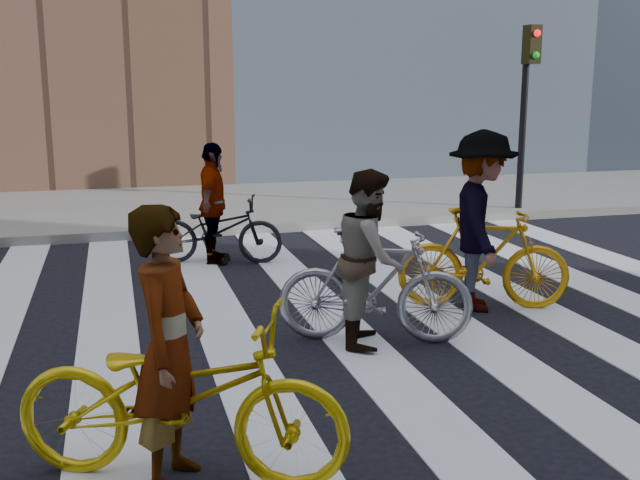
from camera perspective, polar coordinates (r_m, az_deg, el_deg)
name	(u,v)px	position (r m, az deg, el deg)	size (l,w,h in m)	color
ground	(400,328)	(7.38, 6.15, -6.72)	(100.00, 100.00, 0.00)	black
sidewalk_far	(257,204)	(14.42, -4.84, 2.72)	(100.00, 5.00, 0.15)	gray
zebra_crosswalk	(401,328)	(7.38, 6.15, -6.68)	(8.25, 10.00, 0.01)	silver
traffic_signal	(527,88)	(13.74, 15.51, 11.13)	(0.22, 0.42, 3.33)	black
bike_yellow_left	(180,396)	(4.57, -10.62, -11.63)	(0.71, 2.03, 1.07)	gold
bike_silver_mid	(375,286)	(6.84, 4.21, -3.50)	(0.50, 1.78, 1.07)	#9C9EA6
bike_yellow_right	(484,259)	(8.05, 12.35, -1.39)	(0.51, 1.79, 1.08)	orange
bike_dark_rear	(218,230)	(9.98, -7.82, 0.78)	(0.60, 1.71, 0.90)	black
rider_left	(169,348)	(4.46, -11.42, -8.04)	(0.61, 0.40, 1.68)	slate
rider_mid	(370,258)	(6.76, 3.85, -1.35)	(0.78, 0.61, 1.60)	slate
rider_right	(481,221)	(7.95, 12.16, 1.42)	(1.22, 0.70, 1.88)	slate
rider_rear	(213,204)	(9.91, -8.16, 2.75)	(0.94, 0.39, 1.60)	slate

